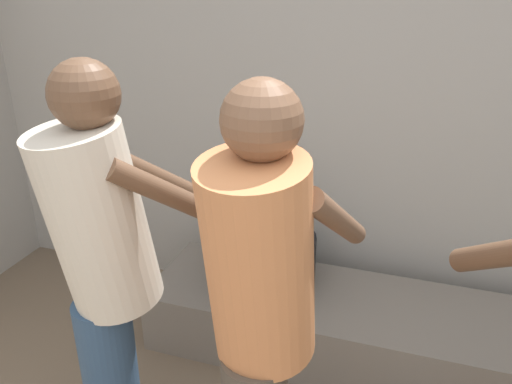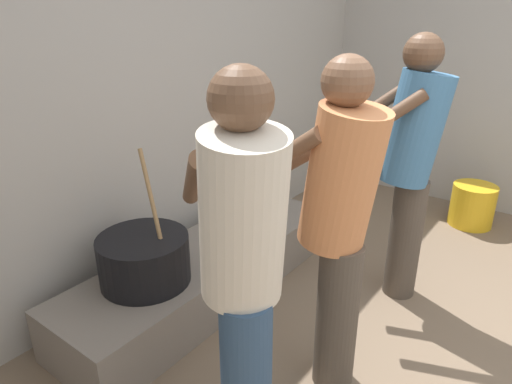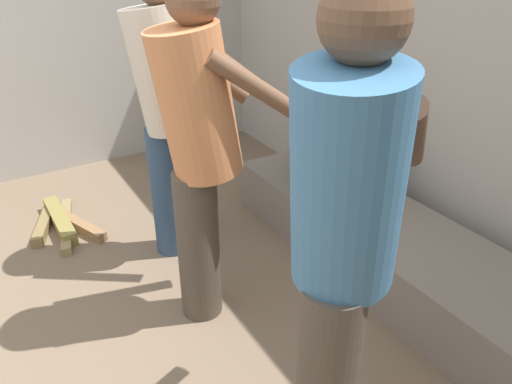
% 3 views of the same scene
% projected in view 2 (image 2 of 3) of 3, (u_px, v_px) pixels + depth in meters
% --- Properties ---
extents(block_enclosure_rear, '(5.22, 0.20, 2.36)m').
position_uv_depth(block_enclosure_rear, '(157.00, 101.00, 2.94)').
color(block_enclosure_rear, '#ADA8A0').
rests_on(block_enclosure_rear, ground_plane).
extents(hearth_ledge, '(2.04, 0.60, 0.32)m').
position_uv_depth(hearth_ledge, '(207.00, 271.00, 2.93)').
color(hearth_ledge, slate).
rests_on(hearth_ledge, ground_plane).
extents(cooking_pot_main, '(0.50, 0.50, 0.72)m').
position_uv_depth(cooking_pot_main, '(144.00, 259.00, 2.50)').
color(cooking_pot_main, black).
rests_on(cooking_pot_main, hearth_ledge).
extents(cook_in_blue_shirt, '(0.66, 0.73, 1.63)m').
position_uv_depth(cook_in_blue_shirt, '(411.00, 157.00, 2.65)').
color(cook_in_blue_shirt, '#4C4238').
rests_on(cook_in_blue_shirt, ground_plane).
extents(cook_in_orange_shirt, '(0.43, 0.70, 1.58)m').
position_uv_depth(cook_in_orange_shirt, '(339.00, 215.00, 1.98)').
color(cook_in_orange_shirt, '#4C4238').
rests_on(cook_in_orange_shirt, ground_plane).
extents(cook_in_cream_shirt, '(0.67, 0.71, 1.59)m').
position_uv_depth(cook_in_cream_shirt, '(243.00, 262.00, 1.60)').
color(cook_in_cream_shirt, navy).
rests_on(cook_in_cream_shirt, ground_plane).
extents(bucket_yellow_plastic, '(0.36, 0.36, 0.36)m').
position_uv_depth(bucket_yellow_plastic, '(472.00, 205.00, 3.87)').
color(bucket_yellow_plastic, gold).
rests_on(bucket_yellow_plastic, ground_plane).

